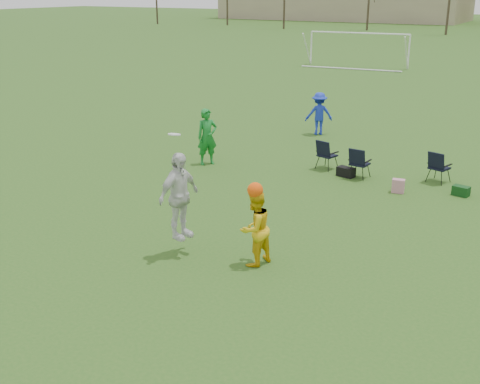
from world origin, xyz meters
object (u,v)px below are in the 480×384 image
Objects in this scene: fielder_blue at (319,114)px; center_contest at (213,210)px; goal_left at (359,40)px; fielder_green_near at (207,137)px.

fielder_blue is 0.61× the size of center_contest.
center_contest is at bearing -80.58° from goal_left.
fielder_green_near is 0.25× the size of goal_left.
goal_left is at bearing 104.42° from center_contest.
center_contest is 34.54m from goal_left.
center_contest is 0.37× the size of goal_left.
center_contest is at bearing -108.33° from fielder_green_near.
fielder_green_near reaches higher than fielder_blue.
fielder_blue is 22.33m from goal_left.
goal_left is at bearing -109.40° from fielder_blue.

